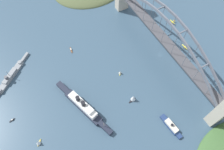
{
  "coord_description": "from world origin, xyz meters",
  "views": [
    {
      "loc": [
        -128.3,
        151.07,
        259.02
      ],
      "look_at": [
        0.0,
        79.94,
        8.0
      ],
      "focal_mm": 34.96,
      "sensor_mm": 36.0,
      "label": 1
    }
  ],
  "objects": [
    {
      "name": "ocean_liner",
      "position": [
        -20.21,
        132.66,
        5.84
      ],
      "size": [
        95.26,
        35.64,
        20.4
      ],
      "color": "#1E2333",
      "rests_on": "ground"
    },
    {
      "name": "naval_cruiser",
      "position": [
        67.24,
        201.25,
        2.6
      ],
      "size": [
        58.02,
        69.23,
        16.04
      ],
      "color": "gray",
      "rests_on": "ground"
    },
    {
      "name": "small_boat_1",
      "position": [
        7.16,
        216.21,
        0.77
      ],
      "size": [
        2.5,
        7.36,
        2.14
      ],
      "color": "black",
      "rests_on": "ground"
    },
    {
      "name": "ground_plane",
      "position": [
        0.0,
        0.0,
        0.0
      ],
      "size": [
        1400.0,
        1400.0,
        0.0
      ],
      "primitive_type": "plane",
      "color": "#385166"
    },
    {
      "name": "harbor_arch_bridge",
      "position": [
        0.0,
        0.0,
        31.87
      ],
      "size": [
        282.29,
        18.99,
        74.37
      ],
      "color": "#BCB29E",
      "rests_on": "ground"
    },
    {
      "name": "seaplane_taxiing_near_bridge",
      "position": [
        -7.7,
        -39.19,
        2.15
      ],
      "size": [
        11.19,
        7.49,
        4.99
      ],
      "color": "#B7B7B2",
      "rests_on": "ground"
    },
    {
      "name": "small_boat_4",
      "position": [
        -35.62,
        196.8,
        3.94
      ],
      "size": [
        7.66,
        7.27,
        8.35
      ],
      "color": "gold",
      "rests_on": "ground"
    },
    {
      "name": "small_boat_3",
      "position": [
        70.6,
        109.89,
        0.75
      ],
      "size": [
        10.92,
        2.91,
        2.12
      ],
      "color": "brown",
      "rests_on": "ground"
    },
    {
      "name": "harbor_ferry_steamer",
      "position": [
        -93.67,
        50.69,
        2.59
      ],
      "size": [
        34.26,
        9.81,
        8.33
      ],
      "color": "navy",
      "rests_on": "ground"
    },
    {
      "name": "small_boat_0",
      "position": [
        -41.41,
        72.13,
        5.79
      ],
      "size": [
        7.13,
        10.96,
        12.53
      ],
      "color": "black",
      "rests_on": "ground"
    },
    {
      "name": "small_boat_5",
      "position": [
        0.78,
        66.8,
        3.17
      ],
      "size": [
        6.15,
        5.5,
        6.73
      ],
      "color": "gold",
      "rests_on": "ground"
    },
    {
      "name": "seaplane_second_in_formation",
      "position": [
        41.75,
        -53.43,
        2.1
      ],
      "size": [
        10.32,
        8.24,
        5.01
      ],
      "color": "#B7B7B2",
      "rests_on": "ground"
    }
  ]
}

